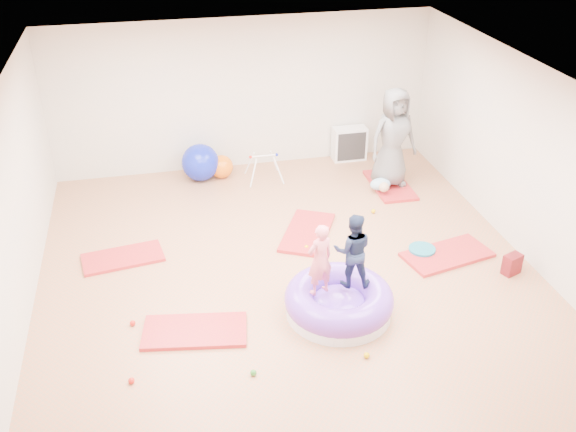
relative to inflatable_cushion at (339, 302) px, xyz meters
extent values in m
cube|color=#A07754|center=(-0.43, 0.80, -0.17)|extent=(7.00, 8.00, 0.01)
cube|color=white|center=(-0.43, 0.80, 2.63)|extent=(7.00, 8.00, 0.01)
cube|color=beige|center=(-0.43, 4.80, 1.23)|extent=(7.00, 0.01, 2.80)
cube|color=beige|center=(-0.43, -3.20, 1.23)|extent=(7.00, 0.01, 2.80)
cube|color=beige|center=(-3.93, 0.80, 1.23)|extent=(0.01, 8.00, 2.80)
cube|color=beige|center=(3.07, 0.80, 1.23)|extent=(0.01, 8.00, 2.80)
cube|color=#BE3C1D|center=(-1.88, 0.00, -0.15)|extent=(1.38, 0.85, 0.05)
cube|color=#BE3C1D|center=(-2.76, 1.92, -0.15)|extent=(1.24, 0.75, 0.05)
cube|color=#BE3C1D|center=(0.09, 2.02, -0.15)|extent=(1.17, 1.45, 0.05)
cube|color=#BE3C1D|center=(1.97, 0.93, -0.15)|extent=(1.42, 0.92, 0.05)
cube|color=#BE3C1D|center=(1.95, 3.29, -0.15)|extent=(0.66, 1.28, 0.05)
cylinder|color=white|center=(0.00, 0.00, -0.10)|extent=(1.38, 1.38, 0.16)
torus|color=purple|center=(0.00, 0.00, 0.05)|extent=(1.42, 1.42, 0.38)
ellipsoid|color=purple|center=(0.00, 0.00, -0.04)|extent=(0.76, 0.76, 0.34)
imported|color=pink|center=(-0.27, 0.02, 0.73)|extent=(0.42, 0.34, 0.99)
imported|color=#1B2542|center=(0.19, 0.10, 0.75)|extent=(0.58, 0.49, 1.02)
imported|color=#5E5E5E|center=(1.94, 3.31, 0.77)|extent=(0.95, 0.70, 1.78)
ellipsoid|color=#8DB6D1|center=(1.70, 3.12, -0.01)|extent=(0.38, 0.24, 0.21)
sphere|color=tan|center=(1.70, 2.94, 0.01)|extent=(0.18, 0.18, 0.18)
sphere|color=#30862A|center=(-1.29, -0.90, -0.14)|extent=(0.07, 0.07, 0.07)
sphere|color=#DEB100|center=(1.33, 2.42, -0.14)|extent=(0.07, 0.07, 0.07)
sphere|color=#DEB100|center=(0.08, -0.91, -0.14)|extent=(0.07, 0.07, 0.07)
sphere|color=red|center=(-2.67, -0.72, -0.14)|extent=(0.07, 0.07, 0.07)
sphere|color=#DEB100|center=(-0.03, 1.57, -0.14)|extent=(0.07, 0.07, 0.07)
sphere|color=red|center=(-2.64, 0.32, -0.14)|extent=(0.07, 0.07, 0.07)
sphere|color=#111FBA|center=(-1.34, 4.33, 0.16)|extent=(0.68, 0.68, 0.68)
sphere|color=orange|center=(-0.96, 4.34, 0.04)|extent=(0.43, 0.43, 0.43)
cylinder|color=white|center=(-0.44, 3.84, 0.09)|extent=(0.19, 0.19, 0.50)
cylinder|color=white|center=(-0.44, 4.27, 0.09)|extent=(0.19, 0.19, 0.50)
cylinder|color=white|center=(0.02, 3.84, 0.09)|extent=(0.19, 0.19, 0.50)
cylinder|color=white|center=(0.02, 4.27, 0.09)|extent=(0.19, 0.19, 0.50)
cylinder|color=white|center=(-0.21, 4.06, 0.31)|extent=(0.48, 0.03, 0.03)
sphere|color=red|center=(-0.45, 4.06, 0.31)|extent=(0.06, 0.06, 0.06)
sphere|color=#111FBA|center=(0.03, 4.06, 0.31)|extent=(0.06, 0.06, 0.06)
cube|color=white|center=(1.58, 4.60, 0.15)|extent=(0.65, 0.31, 0.65)
cube|color=#282727|center=(1.58, 4.45, 0.15)|extent=(0.56, 0.02, 0.56)
cube|color=white|center=(1.58, 4.55, 0.15)|extent=(0.02, 0.22, 0.57)
cube|color=white|center=(1.58, 4.55, 0.15)|extent=(0.57, 0.22, 0.02)
cylinder|color=teal|center=(1.64, 1.09, -0.13)|extent=(0.40, 0.40, 0.09)
cube|color=red|center=(2.67, 0.32, -0.02)|extent=(0.30, 0.24, 0.30)
cylinder|color=#DEB100|center=(-2.45, -0.06, -0.16)|extent=(0.20, 0.20, 0.03)
camera|label=1|loc=(-2.12, -6.37, 5.09)|focal=40.00mm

